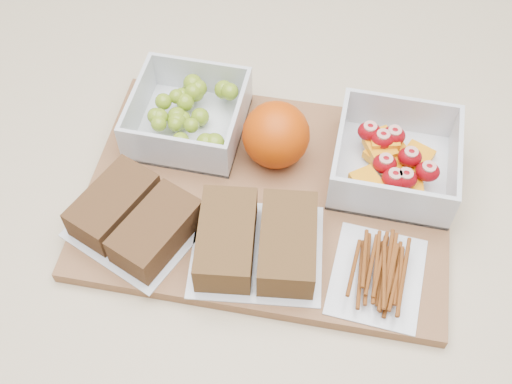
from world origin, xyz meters
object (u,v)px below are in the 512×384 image
(fruit_container, at_px, (394,161))
(sandwich_bag_center, at_px, (257,242))
(cutting_board, at_px, (268,196))
(grape_container, at_px, (190,115))
(sandwich_bag_left, at_px, (135,218))
(pretzel_bag, at_px, (379,271))
(orange, at_px, (276,135))

(fruit_container, distance_m, sandwich_bag_center, 0.19)
(cutting_board, height_order, grape_container, grape_container)
(fruit_container, distance_m, sandwich_bag_left, 0.30)
(sandwich_bag_center, bearing_deg, cutting_board, 92.85)
(fruit_container, bearing_deg, cutting_board, -157.05)
(fruit_container, height_order, pretzel_bag, fruit_container)
(orange, relative_size, sandwich_bag_left, 0.48)
(cutting_board, relative_size, grape_container, 3.16)
(fruit_container, height_order, orange, orange)
(grape_container, distance_m, fruit_container, 0.25)
(grape_container, relative_size, pretzel_bag, 1.10)
(cutting_board, xyz_separation_m, sandwich_bag_center, (0.00, -0.08, 0.03))
(sandwich_bag_left, bearing_deg, orange, 45.29)
(fruit_container, xyz_separation_m, sandwich_bag_center, (-0.13, -0.14, -0.00))
(pretzel_bag, bearing_deg, grape_container, 147.12)
(cutting_board, xyz_separation_m, sandwich_bag_left, (-0.13, -0.08, 0.03))
(cutting_board, bearing_deg, pretzel_bag, -33.50)
(cutting_board, distance_m, fruit_container, 0.15)
(grape_container, relative_size, sandwich_bag_center, 0.84)
(grape_container, xyz_separation_m, orange, (0.11, -0.02, 0.02))
(sandwich_bag_left, bearing_deg, fruit_container, 26.85)
(fruit_container, bearing_deg, sandwich_bag_left, -153.15)
(orange, height_order, pretzel_bag, orange)
(orange, relative_size, pretzel_bag, 0.66)
(orange, xyz_separation_m, sandwich_bag_center, (0.01, -0.14, -0.02))
(grape_container, xyz_separation_m, fruit_container, (0.25, -0.02, -0.00))
(orange, distance_m, sandwich_bag_center, 0.14)
(sandwich_bag_left, bearing_deg, cutting_board, 30.61)
(sandwich_bag_center, bearing_deg, pretzel_bag, -1.55)
(grape_container, xyz_separation_m, sandwich_bag_center, (0.12, -0.16, -0.00))
(cutting_board, xyz_separation_m, pretzel_bag, (0.14, -0.08, 0.02))
(sandwich_bag_left, relative_size, pretzel_bag, 1.38)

